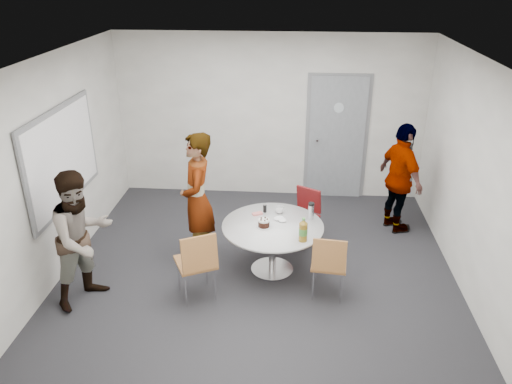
# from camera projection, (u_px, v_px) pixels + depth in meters

# --- Properties ---
(floor) EXTENTS (5.00, 5.00, 0.00)m
(floor) POSITION_uv_depth(u_px,v_px,m) (258.00, 273.00, 6.45)
(floor) COLOR #242328
(floor) RESTS_ON ground
(ceiling) EXTENTS (5.00, 5.00, 0.00)m
(ceiling) POSITION_uv_depth(u_px,v_px,m) (259.00, 60.00, 5.32)
(ceiling) COLOR silver
(ceiling) RESTS_ON wall_back
(wall_back) EXTENTS (5.00, 0.00, 5.00)m
(wall_back) POSITION_uv_depth(u_px,v_px,m) (270.00, 117.00, 8.15)
(wall_back) COLOR #B9B6AF
(wall_back) RESTS_ON floor
(wall_left) EXTENTS (0.00, 5.00, 5.00)m
(wall_left) POSITION_uv_depth(u_px,v_px,m) (54.00, 170.00, 6.06)
(wall_left) COLOR #B9B6AF
(wall_left) RESTS_ON floor
(wall_right) EXTENTS (0.00, 5.00, 5.00)m
(wall_right) POSITION_uv_depth(u_px,v_px,m) (476.00, 184.00, 5.70)
(wall_right) COLOR #B9B6AF
(wall_right) RESTS_ON floor
(wall_front) EXTENTS (5.00, 0.00, 5.00)m
(wall_front) POSITION_uv_depth(u_px,v_px,m) (233.00, 311.00, 3.62)
(wall_front) COLOR #B9B6AF
(wall_front) RESTS_ON floor
(door) EXTENTS (1.02, 0.17, 2.12)m
(door) POSITION_uv_depth(u_px,v_px,m) (336.00, 138.00, 8.19)
(door) COLOR slate
(door) RESTS_ON wall_back
(whiteboard) EXTENTS (0.04, 1.90, 1.25)m
(whiteboard) POSITION_uv_depth(u_px,v_px,m) (63.00, 157.00, 6.20)
(whiteboard) COLOR slate
(whiteboard) RESTS_ON wall_left
(table) EXTENTS (1.28, 1.28, 0.97)m
(table) POSITION_uv_depth(u_px,v_px,m) (275.00, 232.00, 6.26)
(table) COLOR silver
(table) RESTS_ON floor
(chair_near_left) EXTENTS (0.59, 0.61, 0.91)m
(chair_near_left) POSITION_uv_depth(u_px,v_px,m) (197.00, 260.00, 5.71)
(chair_near_left) COLOR brown
(chair_near_left) RESTS_ON floor
(chair_near_right) EXTENTS (0.44, 0.48, 0.84)m
(chair_near_right) POSITION_uv_depth(u_px,v_px,m) (329.00, 261.00, 5.76)
(chair_near_right) COLOR brown
(chair_near_right) RESTS_ON floor
(chair_far) EXTENTS (0.54, 0.55, 0.81)m
(chair_far) POSITION_uv_depth(u_px,v_px,m) (305.00, 211.00, 6.97)
(chair_far) COLOR maroon
(chair_far) RESTS_ON floor
(person_main) EXTENTS (0.53, 0.71, 1.78)m
(person_main) POSITION_uv_depth(u_px,v_px,m) (197.00, 200.00, 6.38)
(person_main) COLOR #A5C6EA
(person_main) RESTS_ON floor
(person_left) EXTENTS (0.94, 1.00, 1.63)m
(person_left) POSITION_uv_depth(u_px,v_px,m) (82.00, 238.00, 5.64)
(person_left) COLOR white
(person_left) RESTS_ON floor
(person_right) EXTENTS (0.75, 1.04, 1.64)m
(person_right) POSITION_uv_depth(u_px,v_px,m) (400.00, 179.00, 7.17)
(person_right) COLOR black
(person_right) RESTS_ON floor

